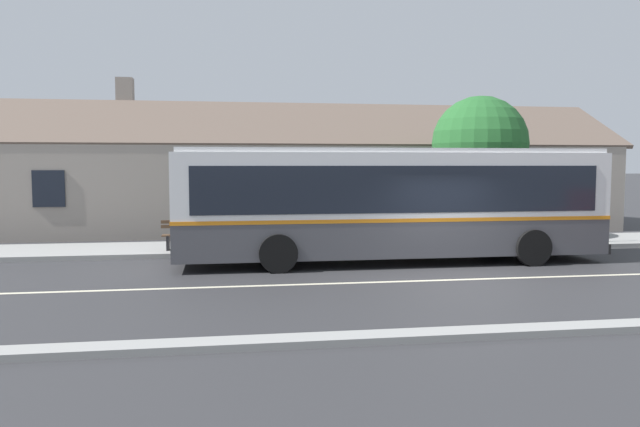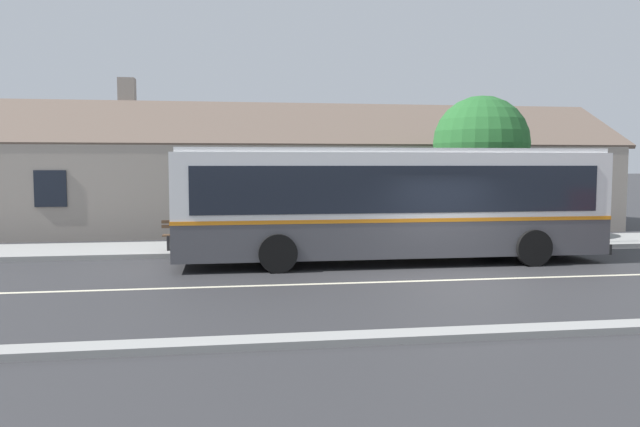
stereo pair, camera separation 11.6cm
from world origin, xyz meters
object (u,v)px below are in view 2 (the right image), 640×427
at_px(street_tree_primary, 479,147).
at_px(bus_stop_sign, 580,198).
at_px(transit_bus, 391,202).
at_px(bench_by_building, 192,236).

height_order(street_tree_primary, bus_stop_sign, street_tree_primary).
relative_size(transit_bus, bus_stop_sign, 5.00).
xyz_separation_m(bench_by_building, street_tree_primary, (9.90, 1.69, 2.81)).
xyz_separation_m(transit_bus, street_tree_primary, (4.28, 4.04, 1.66)).
bearing_deg(bus_stop_sign, street_tree_primary, 144.70).
xyz_separation_m(transit_bus, bench_by_building, (-5.62, 2.36, -1.15)).
xyz_separation_m(transit_bus, bus_stop_sign, (7.04, 2.09, -0.08)).
bearing_deg(bench_by_building, transit_bus, -22.75).
distance_m(transit_bus, bus_stop_sign, 7.34).
xyz_separation_m(bench_by_building, bus_stop_sign, (12.65, -0.26, 1.07)).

